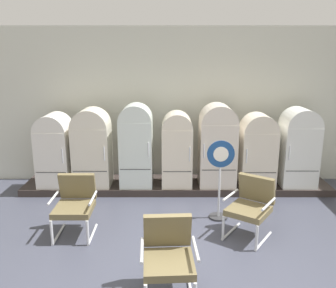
{
  "coord_description": "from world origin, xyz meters",
  "views": [
    {
      "loc": [
        -0.18,
        -3.96,
        2.76
      ],
      "look_at": [
        -0.17,
        2.75,
        1.03
      ],
      "focal_mm": 38.23,
      "sensor_mm": 36.0,
      "label": 1
    }
  ],
  "objects_px": {
    "refrigerator_6": "(298,145)",
    "armchair_center": "(168,254)",
    "refrigerator_2": "(136,143)",
    "armchair_left": "(75,202)",
    "refrigerator_5": "(258,148)",
    "sign_stand": "(220,182)",
    "refrigerator_3": "(177,147)",
    "refrigerator_1": "(92,145)",
    "refrigerator_4": "(217,143)",
    "refrigerator_0": "(55,148)",
    "armchair_right": "(251,204)"
  },
  "relations": [
    {
      "from": "refrigerator_3",
      "to": "refrigerator_0",
      "type": "bearing_deg",
      "value": 179.41
    },
    {
      "from": "armchair_right",
      "to": "sign_stand",
      "type": "distance_m",
      "value": 0.72
    },
    {
      "from": "refrigerator_5",
      "to": "armchair_center",
      "type": "distance_m",
      "value": 3.67
    },
    {
      "from": "refrigerator_2",
      "to": "refrigerator_3",
      "type": "xyz_separation_m",
      "value": [
        0.81,
        0.02,
        -0.09
      ]
    },
    {
      "from": "refrigerator_5",
      "to": "armchair_right",
      "type": "height_order",
      "value": "refrigerator_5"
    },
    {
      "from": "refrigerator_3",
      "to": "refrigerator_6",
      "type": "relative_size",
      "value": 0.95
    },
    {
      "from": "refrigerator_4",
      "to": "armchair_center",
      "type": "distance_m",
      "value": 3.41
    },
    {
      "from": "refrigerator_0",
      "to": "armchair_center",
      "type": "relative_size",
      "value": 1.57
    },
    {
      "from": "refrigerator_5",
      "to": "refrigerator_2",
      "type": "bearing_deg",
      "value": 179.94
    },
    {
      "from": "refrigerator_2",
      "to": "armchair_center",
      "type": "distance_m",
      "value": 3.29
    },
    {
      "from": "armchair_left",
      "to": "sign_stand",
      "type": "height_order",
      "value": "sign_stand"
    },
    {
      "from": "refrigerator_1",
      "to": "sign_stand",
      "type": "distance_m",
      "value": 2.7
    },
    {
      "from": "refrigerator_1",
      "to": "sign_stand",
      "type": "xyz_separation_m",
      "value": [
        2.37,
        -1.24,
        -0.3
      ]
    },
    {
      "from": "refrigerator_3",
      "to": "armchair_center",
      "type": "height_order",
      "value": "refrigerator_3"
    },
    {
      "from": "refrigerator_5",
      "to": "sign_stand",
      "type": "height_order",
      "value": "refrigerator_5"
    },
    {
      "from": "refrigerator_0",
      "to": "refrigerator_2",
      "type": "height_order",
      "value": "refrigerator_2"
    },
    {
      "from": "refrigerator_3",
      "to": "refrigerator_4",
      "type": "relative_size",
      "value": 0.9
    },
    {
      "from": "refrigerator_1",
      "to": "refrigerator_6",
      "type": "distance_m",
      "value": 4.11
    },
    {
      "from": "refrigerator_1",
      "to": "refrigerator_3",
      "type": "relative_size",
      "value": 1.05
    },
    {
      "from": "refrigerator_0",
      "to": "refrigerator_1",
      "type": "height_order",
      "value": "refrigerator_1"
    },
    {
      "from": "refrigerator_1",
      "to": "armchair_left",
      "type": "xyz_separation_m",
      "value": [
        0.08,
        -1.76,
        -0.45
      ]
    },
    {
      "from": "refrigerator_5",
      "to": "refrigerator_6",
      "type": "distance_m",
      "value": 0.82
    },
    {
      "from": "refrigerator_0",
      "to": "refrigerator_4",
      "type": "xyz_separation_m",
      "value": [
        3.25,
        -0.01,
        0.1
      ]
    },
    {
      "from": "refrigerator_3",
      "to": "armchair_center",
      "type": "relative_size",
      "value": 1.6
    },
    {
      "from": "refrigerator_1",
      "to": "refrigerator_3",
      "type": "bearing_deg",
      "value": 0.39
    },
    {
      "from": "refrigerator_2",
      "to": "refrigerator_4",
      "type": "bearing_deg",
      "value": 1.46
    },
    {
      "from": "refrigerator_4",
      "to": "refrigerator_6",
      "type": "relative_size",
      "value": 1.05
    },
    {
      "from": "refrigerator_2",
      "to": "sign_stand",
      "type": "xyz_separation_m",
      "value": [
        1.49,
        -1.23,
        -0.35
      ]
    },
    {
      "from": "refrigerator_6",
      "to": "refrigerator_3",
      "type": "bearing_deg",
      "value": 179.9
    },
    {
      "from": "refrigerator_2",
      "to": "refrigerator_0",
      "type": "bearing_deg",
      "value": 178.31
    },
    {
      "from": "refrigerator_3",
      "to": "armchair_center",
      "type": "xyz_separation_m",
      "value": [
        -0.17,
        -3.22,
        -0.41
      ]
    },
    {
      "from": "armchair_center",
      "to": "refrigerator_3",
      "type": "bearing_deg",
      "value": 86.92
    },
    {
      "from": "refrigerator_1",
      "to": "refrigerator_0",
      "type": "bearing_deg",
      "value": 177.22
    },
    {
      "from": "refrigerator_2",
      "to": "armchair_left",
      "type": "distance_m",
      "value": 1.98
    },
    {
      "from": "refrigerator_5",
      "to": "armchair_center",
      "type": "bearing_deg",
      "value": -119.12
    },
    {
      "from": "armchair_right",
      "to": "armchair_center",
      "type": "height_order",
      "value": "same"
    },
    {
      "from": "refrigerator_0",
      "to": "refrigerator_4",
      "type": "relative_size",
      "value": 0.88
    },
    {
      "from": "refrigerator_1",
      "to": "sign_stand",
      "type": "relative_size",
      "value": 1.14
    },
    {
      "from": "refrigerator_6",
      "to": "armchair_center",
      "type": "bearing_deg",
      "value": -128.9
    },
    {
      "from": "refrigerator_1",
      "to": "refrigerator_3",
      "type": "distance_m",
      "value": 1.69
    },
    {
      "from": "refrigerator_5",
      "to": "armchair_left",
      "type": "height_order",
      "value": "refrigerator_5"
    },
    {
      "from": "sign_stand",
      "to": "refrigerator_6",
      "type": "bearing_deg",
      "value": 35.84
    },
    {
      "from": "refrigerator_0",
      "to": "armchair_left",
      "type": "xyz_separation_m",
      "value": [
        0.83,
        -1.79,
        -0.39
      ]
    },
    {
      "from": "refrigerator_0",
      "to": "refrigerator_5",
      "type": "bearing_deg",
      "value": -0.72
    },
    {
      "from": "refrigerator_2",
      "to": "refrigerator_6",
      "type": "xyz_separation_m",
      "value": [
        3.23,
        0.02,
        -0.05
      ]
    },
    {
      "from": "refrigerator_3",
      "to": "refrigerator_6",
      "type": "height_order",
      "value": "refrigerator_6"
    },
    {
      "from": "refrigerator_6",
      "to": "armchair_left",
      "type": "xyz_separation_m",
      "value": [
        -4.03,
        -1.76,
        -0.45
      ]
    },
    {
      "from": "armchair_center",
      "to": "sign_stand",
      "type": "relative_size",
      "value": 0.67
    },
    {
      "from": "refrigerator_3",
      "to": "refrigerator_5",
      "type": "relative_size",
      "value": 1.02
    },
    {
      "from": "refrigerator_5",
      "to": "armchair_right",
      "type": "relative_size",
      "value": 1.58
    }
  ]
}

